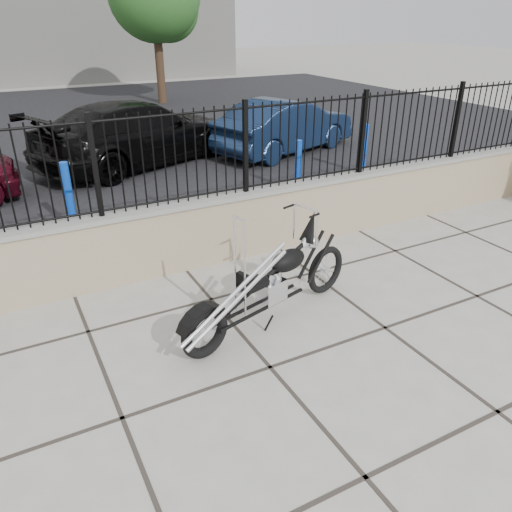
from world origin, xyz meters
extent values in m
plane|color=#99968E|center=(0.00, 0.00, 0.00)|extent=(90.00, 90.00, 0.00)
plane|color=black|center=(0.00, 12.50, 0.00)|extent=(30.00, 30.00, 0.00)
cube|color=gray|center=(0.00, 2.50, 0.48)|extent=(14.00, 0.36, 0.96)
cube|color=black|center=(0.00, 2.50, 1.56)|extent=(14.00, 0.08, 1.20)
imported|color=black|center=(1.00, 8.00, 0.72)|extent=(5.39, 3.76, 1.45)
imported|color=#11203E|center=(4.58, 7.36, 0.66)|extent=(4.23, 2.61, 1.32)
cylinder|color=#0D36D1|center=(-1.12, 4.55, 0.57)|extent=(0.14, 0.14, 1.15)
cylinder|color=#0C51BA|center=(3.15, 4.51, 0.52)|extent=(0.14, 0.14, 1.04)
cylinder|color=blue|center=(5.13, 4.95, 0.54)|extent=(0.14, 0.14, 1.07)
cylinder|color=#382619|center=(4.27, 16.27, 1.58)|extent=(0.32, 0.32, 3.16)
camera|label=1|loc=(-2.01, -3.49, 3.23)|focal=35.00mm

